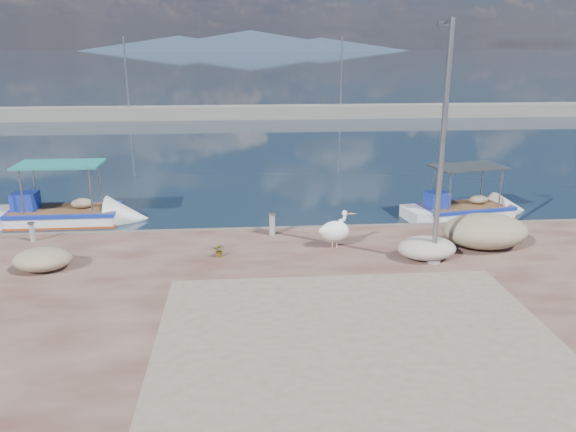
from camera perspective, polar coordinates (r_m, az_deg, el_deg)
The scene contains 14 objects.
ground at distance 15.71m, azimuth 1.13°, elevation -8.62°, with size 1400.00×1400.00×0.00m, color #162635.
quay_patch at distance 12.99m, azimuth 7.00°, elevation -12.11°, with size 9.00×7.00×0.01m, color gray.
breakwater at distance 54.46m, azimuth -3.14°, elevation 10.49°, with size 120.00×2.20×7.50m.
mountains at distance 664.12m, azimuth -4.33°, elevation 17.24°, with size 370.00×280.00×22.00m.
boat_left at distance 24.05m, azimuth -21.81°, elevation -0.09°, with size 5.82×1.99×2.80m.
boat_right at distance 24.15m, azimuth 17.35°, elevation 0.37°, with size 5.39×2.57×2.49m.
pelican at distance 18.11m, azimuth 4.85°, elevation -1.46°, with size 1.28×0.79×1.22m.
lamp_post at distance 16.71m, azimuth 15.32°, elevation 6.09°, with size 0.44×0.96×7.00m.
bollard_near at distance 19.26m, azimuth -1.62°, elevation -0.70°, with size 0.26×0.26×0.80m.
bollard_far at distance 20.49m, azimuth -24.57°, elevation -1.41°, with size 0.22×0.22×0.66m.
potted_plant at distance 17.48m, azimuth -6.98°, elevation -3.49°, with size 0.37×0.32×0.42m, color #33722D.
net_pile_b at distance 17.84m, azimuth -23.67°, elevation -4.05°, with size 1.65×1.29×0.64m, color tan.
net_pile_d at distance 17.69m, azimuth 13.90°, elevation -3.19°, with size 1.80×1.35×0.67m, color #BBB6AD.
net_pile_c at distance 19.16m, azimuth 19.39°, elevation -1.45°, with size 2.76×1.97×1.08m, color tan.
Camera 1 is at (-1.45, -14.09, 6.81)m, focal length 35.00 mm.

